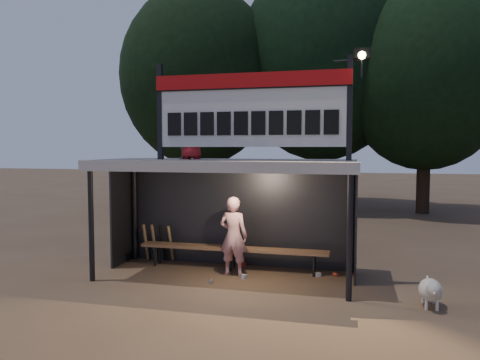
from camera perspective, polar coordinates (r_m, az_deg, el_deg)
name	(u,v)px	position (r m, az deg, el deg)	size (l,w,h in m)	color
ground	(225,277)	(9.47, -1.80, -11.70)	(80.00, 80.00, 0.00)	#503A28
player	(233,236)	(9.40, -0.81, -6.83)	(0.58, 0.38, 1.59)	white
child_a	(186,132)	(9.65, -6.60, 5.87)	(0.54, 0.42, 1.12)	gray
child_b	(192,132)	(9.45, -5.91, 5.89)	(0.54, 0.35, 1.11)	red
dugout_shelter	(228,183)	(9.38, -1.42, -0.37)	(5.10, 2.08, 2.32)	#414144
scoreboard_assembly	(253,107)	(9.00, 1.60, 8.86)	(4.10, 0.27, 1.99)	black
bench	(232,249)	(9.88, -0.92, -8.44)	(4.00, 0.35, 0.48)	brown
tree_left	(198,77)	(20.08, -5.09, 12.44)	(6.46, 6.46, 9.27)	black
tree_mid	(322,62)	(20.64, 9.99, 14.00)	(7.22, 7.22, 10.36)	#301E15
tree_right	(426,79)	(19.60, 21.72, 11.42)	(6.08, 6.08, 8.72)	black
dog	(431,290)	(8.26, 22.23, -12.34)	(0.36, 0.81, 0.49)	beige
bats	(158,243)	(10.72, -9.95, -7.53)	(0.68, 0.35, 0.84)	olive
litter	(271,274)	(9.53, 3.76, -11.36)	(2.36, 1.46, 0.08)	#AA231D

